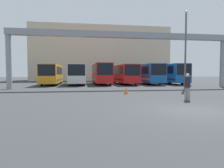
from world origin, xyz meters
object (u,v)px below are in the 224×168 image
object	(u,v)px
bus_slot_5	(168,73)
pedestrian_near_center	(187,86)
traffic_cone	(126,91)
bus_slot_2	(101,73)
lamp_post	(186,47)
bus_slot_1	(77,73)
bus_slot_0	(52,73)
bus_slot_4	(147,73)
bus_slot_3	(124,73)

from	to	relation	value
bus_slot_5	pedestrian_near_center	distance (m)	22.38
traffic_cone	bus_slot_2	bearing A→B (deg)	91.70
lamp_post	bus_slot_1	bearing A→B (deg)	138.66
bus_slot_0	bus_slot_5	world-z (taller)	bus_slot_5
bus_slot_5	pedestrian_near_center	world-z (taller)	bus_slot_5
bus_slot_0	pedestrian_near_center	size ratio (longest dim) A/B	5.71
bus_slot_1	bus_slot_5	world-z (taller)	bus_slot_5
bus_slot_4	traffic_cone	bearing A→B (deg)	-114.50
bus_slot_2	bus_slot_3	xyz separation A→B (m)	(3.90, 0.20, -0.09)
bus_slot_0	bus_slot_4	world-z (taller)	bus_slot_4
bus_slot_0	bus_slot_3	distance (m)	11.71
bus_slot_3	bus_slot_4	world-z (taller)	bus_slot_4
bus_slot_2	bus_slot_4	xyz separation A→B (m)	(7.80, -0.04, -0.02)
bus_slot_3	bus_slot_5	size ratio (longest dim) A/B	0.97
bus_slot_4	bus_slot_1	bearing A→B (deg)	-179.91
bus_slot_1	traffic_cone	xyz separation A→B (m)	(4.38, -16.05, -1.50)
bus_slot_1	traffic_cone	distance (m)	16.70
bus_slot_4	bus_slot_3	bearing A→B (deg)	176.53
bus_slot_0	bus_slot_4	bearing A→B (deg)	0.89
pedestrian_near_center	traffic_cone	bearing A→B (deg)	-2.46
bus_slot_3	pedestrian_near_center	world-z (taller)	bus_slot_3
traffic_cone	lamp_post	xyz separation A→B (m)	(8.16, 5.02, 4.54)
bus_slot_2	pedestrian_near_center	distance (m)	20.83
bus_slot_1	lamp_post	bearing A→B (deg)	-41.34
traffic_cone	lamp_post	size ratio (longest dim) A/B	0.07
bus_slot_5	bus_slot_3	bearing A→B (deg)	-178.86
bus_slot_4	traffic_cone	world-z (taller)	bus_slot_4
bus_slot_2	pedestrian_near_center	bearing A→B (deg)	-80.01
bus_slot_4	bus_slot_2	bearing A→B (deg)	179.74
bus_slot_3	bus_slot_1	bearing A→B (deg)	-178.13
pedestrian_near_center	lamp_post	bearing A→B (deg)	-66.13
bus_slot_0	lamp_post	distance (m)	19.91
bus_slot_5	lamp_post	xyz separation A→B (m)	(-3.06, -11.44, 2.95)
bus_slot_0	lamp_post	xyz separation A→B (m)	(16.44, -10.81, 3.07)
bus_slot_4	pedestrian_near_center	world-z (taller)	bus_slot_4
lamp_post	bus_slot_0	bearing A→B (deg)	146.67
pedestrian_near_center	bus_slot_2	bearing A→B (deg)	-27.99
bus_slot_1	bus_slot_3	bearing A→B (deg)	1.87
bus_slot_5	lamp_post	bearing A→B (deg)	-104.97
pedestrian_near_center	bus_slot_4	bearing A→B (deg)	-49.56
bus_slot_0	pedestrian_near_center	xyz separation A→B (m)	(11.41, -20.21, -0.84)
bus_slot_3	traffic_cone	distance (m)	16.73
bus_slot_2	bus_slot_3	bearing A→B (deg)	2.94
bus_slot_3	bus_slot_5	bearing A→B (deg)	1.14
bus_slot_2	bus_slot_4	world-z (taller)	bus_slot_2
traffic_cone	bus_slot_3	bearing A→B (deg)	78.15
bus_slot_1	pedestrian_near_center	bearing A→B (deg)	-69.83
traffic_cone	lamp_post	world-z (taller)	lamp_post
bus_slot_3	lamp_post	distance (m)	12.61
bus_slot_1	lamp_post	world-z (taller)	lamp_post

